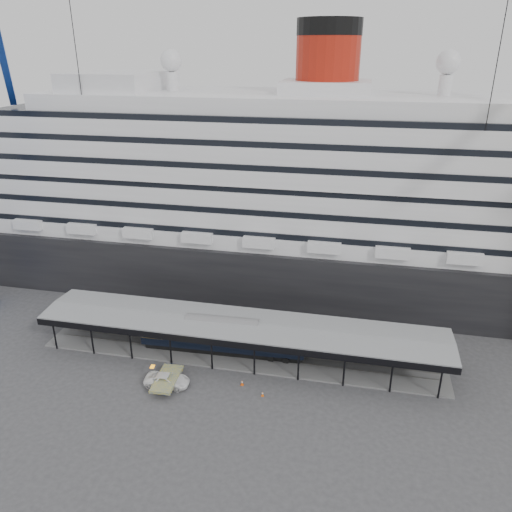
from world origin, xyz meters
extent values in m
plane|color=#38383B|center=(0.00, 0.00, 0.00)|extent=(200.00, 200.00, 0.00)
cube|color=black|center=(0.00, 32.00, 5.00)|extent=(130.00, 30.00, 10.00)
cylinder|color=#A11A0C|center=(8.00, 32.00, 37.40)|extent=(10.00, 10.00, 9.00)
cylinder|color=black|center=(8.00, 32.00, 42.65)|extent=(10.10, 10.10, 2.50)
sphere|color=silver|center=(-18.00, 32.00, 37.70)|extent=(3.60, 3.60, 3.60)
sphere|color=silver|center=(26.00, 32.00, 37.70)|extent=(3.60, 3.60, 3.60)
cube|color=slate|center=(0.00, 5.00, 0.12)|extent=(56.00, 8.00, 0.24)
cube|color=slate|center=(0.00, 4.28, 0.28)|extent=(54.00, 0.08, 0.10)
cube|color=slate|center=(0.00, 5.72, 0.28)|extent=(54.00, 0.08, 0.10)
cube|color=black|center=(0.00, 0.50, 4.45)|extent=(56.00, 0.18, 0.90)
cube|color=black|center=(0.00, 9.50, 4.45)|extent=(56.00, 0.18, 0.90)
cube|color=slate|center=(0.00, 5.00, 5.18)|extent=(56.00, 9.00, 0.24)
cube|color=#163EA9|center=(-37.61, 15.88, 39.20)|extent=(12.92, 17.86, 16.80)
cylinder|color=black|center=(-29.22, 21.75, 23.60)|extent=(0.12, 0.12, 47.21)
cylinder|color=black|center=(30.26, 20.24, 23.60)|extent=(0.12, 0.12, 47.21)
imported|color=white|center=(-7.47, -3.67, 0.79)|extent=(5.81, 2.90, 1.58)
cube|color=black|center=(-2.53, 5.00, 0.61)|extent=(22.05, 3.27, 0.73)
cube|color=black|center=(-2.53, 5.00, 1.55)|extent=(23.11, 3.73, 1.15)
cube|color=beige|center=(-2.53, 5.00, 2.80)|extent=(23.11, 3.77, 1.36)
cube|color=black|center=(-2.53, 5.00, 3.69)|extent=(23.11, 3.73, 0.42)
cube|color=red|center=(-5.19, -3.52, 0.02)|extent=(0.49, 0.49, 0.03)
cone|color=red|center=(-5.19, -3.52, 0.40)|extent=(0.41, 0.41, 0.75)
cylinder|color=white|center=(-5.19, -3.52, 0.47)|extent=(0.24, 0.24, 0.15)
cube|color=#EA5F0D|center=(4.81, -3.22, 0.01)|extent=(0.43, 0.43, 0.03)
cone|color=#EA5F0D|center=(4.81, -3.22, 0.34)|extent=(0.36, 0.36, 0.64)
cylinder|color=white|center=(4.81, -3.22, 0.40)|extent=(0.20, 0.20, 0.12)
cube|color=#E7520C|center=(1.83, -1.64, 0.02)|extent=(0.42, 0.42, 0.03)
cone|color=#E7520C|center=(1.83, -1.64, 0.38)|extent=(0.36, 0.36, 0.72)
cylinder|color=white|center=(1.83, -1.64, 0.45)|extent=(0.23, 0.23, 0.14)
camera|label=1|loc=(14.44, -52.35, 39.94)|focal=35.00mm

